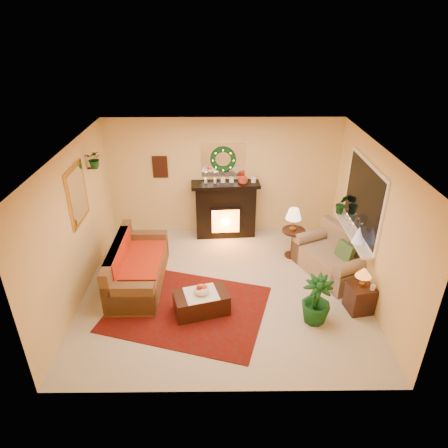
{
  "coord_description": "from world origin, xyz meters",
  "views": [
    {
      "loc": [
        -0.06,
        -5.91,
        4.44
      ],
      "look_at": [
        0.0,
        0.35,
        1.15
      ],
      "focal_mm": 32.0,
      "sensor_mm": 36.0,
      "label": 1
    }
  ],
  "objects_px": {
    "end_table_square": "(360,297)",
    "fireplace": "(225,212)",
    "coffee_table": "(201,302)",
    "loveseat": "(332,254)",
    "sofa": "(138,263)",
    "side_table_round": "(293,242)"
  },
  "relations": [
    {
      "from": "loveseat",
      "to": "coffee_table",
      "type": "bearing_deg",
      "value": -179.95
    },
    {
      "from": "fireplace",
      "to": "end_table_square",
      "type": "distance_m",
      "value": 3.46
    },
    {
      "from": "end_table_square",
      "to": "coffee_table",
      "type": "distance_m",
      "value": 2.65
    },
    {
      "from": "fireplace",
      "to": "end_table_square",
      "type": "relative_size",
      "value": 2.7
    },
    {
      "from": "end_table_square",
      "to": "side_table_round",
      "type": "bearing_deg",
      "value": 116.28
    },
    {
      "from": "loveseat",
      "to": "coffee_table",
      "type": "height_order",
      "value": "loveseat"
    },
    {
      "from": "loveseat",
      "to": "coffee_table",
      "type": "xyz_separation_m",
      "value": [
        -2.45,
        -1.14,
        -0.21
      ]
    },
    {
      "from": "sofa",
      "to": "end_table_square",
      "type": "xyz_separation_m",
      "value": [
        3.83,
        -0.8,
        -0.16
      ]
    },
    {
      "from": "sofa",
      "to": "loveseat",
      "type": "bearing_deg",
      "value": 4.83
    },
    {
      "from": "sofa",
      "to": "end_table_square",
      "type": "bearing_deg",
      "value": -11.86
    },
    {
      "from": "fireplace",
      "to": "end_table_square",
      "type": "height_order",
      "value": "fireplace"
    },
    {
      "from": "sofa",
      "to": "coffee_table",
      "type": "bearing_deg",
      "value": -35.19
    },
    {
      "from": "end_table_square",
      "to": "fireplace",
      "type": "bearing_deg",
      "value": 129.86
    },
    {
      "from": "end_table_square",
      "to": "loveseat",
      "type": "bearing_deg",
      "value": 100.22
    },
    {
      "from": "coffee_table",
      "to": "sofa",
      "type": "bearing_deg",
      "value": 128.98
    },
    {
      "from": "fireplace",
      "to": "end_table_square",
      "type": "xyz_separation_m",
      "value": [
        2.21,
        -2.65,
        -0.28
      ]
    },
    {
      "from": "sofa",
      "to": "fireplace",
      "type": "bearing_deg",
      "value": 48.81
    },
    {
      "from": "side_table_round",
      "to": "loveseat",
      "type": "bearing_deg",
      "value": -43.12
    },
    {
      "from": "fireplace",
      "to": "loveseat",
      "type": "bearing_deg",
      "value": -41.36
    },
    {
      "from": "sofa",
      "to": "loveseat",
      "type": "xyz_separation_m",
      "value": [
        3.63,
        0.31,
        -0.01
      ]
    },
    {
      "from": "loveseat",
      "to": "end_table_square",
      "type": "relative_size",
      "value": 3.03
    },
    {
      "from": "sofa",
      "to": "side_table_round",
      "type": "bearing_deg",
      "value": 17.03
    }
  ]
}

